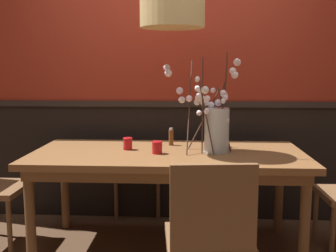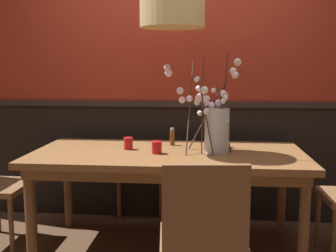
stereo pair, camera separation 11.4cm
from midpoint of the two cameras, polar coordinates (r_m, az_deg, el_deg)
The scene contains 11 objects.
ground_plane at distance 3.25m, azimuth -1.05°, elevation -17.03°, with size 24.00×24.00×0.00m, color #4C3321.
back_wall at distance 3.66m, azimuth -0.28°, elevation 8.55°, with size 4.82×0.14×2.83m.
dining_table at distance 3.02m, azimuth -1.08°, elevation -5.17°, with size 2.02×0.94×0.77m.
chair_far_side_right at distance 3.91m, azimuth 4.95°, elevation -4.65°, with size 0.45×0.46×0.93m.
chair_far_side_left at distance 3.93m, azimuth -5.10°, elevation -4.39°, with size 0.48×0.46×0.94m.
chair_near_side_right at distance 2.21m, azimuth 4.43°, elevation -14.90°, with size 0.50×0.45×0.92m.
vase_with_blossoms at distance 2.98m, azimuth 5.49°, elevation 0.34°, with size 0.57×0.42×0.73m.
candle_holder_nearer_center at distance 3.09m, azimuth -6.79°, elevation -2.50°, with size 0.07×0.07×0.09m.
candle_holder_nearer_edge at distance 2.92m, azimuth -2.67°, elevation -3.06°, with size 0.08×0.08×0.09m.
condiment_bottle at distance 3.24m, azimuth -0.57°, elevation -1.58°, with size 0.04×0.04×0.14m.
pendant_lamp at distance 2.97m, azimuth -0.52°, elevation 16.53°, with size 0.46×0.46×1.16m.
Camera 1 is at (0.16, -2.94, 1.39)m, focal length 42.92 mm.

